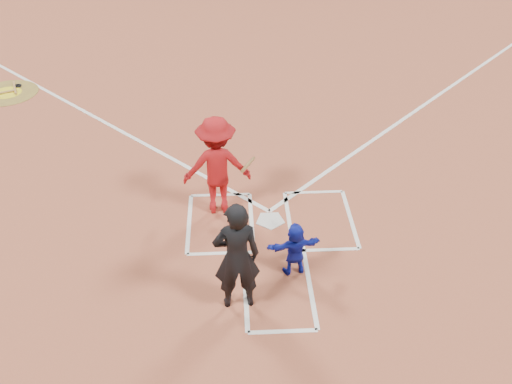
{
  "coord_description": "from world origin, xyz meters",
  "views": [
    {
      "loc": [
        -0.72,
        -8.76,
        6.97
      ],
      "look_at": [
        -0.3,
        -0.4,
        1.0
      ],
      "focal_mm": 40.0,
      "sensor_mm": 36.0,
      "label": 1
    }
  ],
  "objects_px": {
    "umpire": "(237,257)",
    "batter_at_plate": "(217,166)",
    "catcher": "(295,249)",
    "home_plate": "(270,220)",
    "on_deck_circle": "(7,93)"
  },
  "relations": [
    {
      "from": "umpire",
      "to": "batter_at_plate",
      "type": "bearing_deg",
      "value": -88.36
    },
    {
      "from": "catcher",
      "to": "umpire",
      "type": "distance_m",
      "value": 1.33
    },
    {
      "from": "batter_at_plate",
      "to": "umpire",
      "type": "bearing_deg",
      "value": -82.93
    },
    {
      "from": "home_plate",
      "to": "batter_at_plate",
      "type": "height_order",
      "value": "batter_at_plate"
    },
    {
      "from": "on_deck_circle",
      "to": "catcher",
      "type": "distance_m",
      "value": 10.44
    },
    {
      "from": "home_plate",
      "to": "batter_at_plate",
      "type": "distance_m",
      "value": 1.5
    },
    {
      "from": "umpire",
      "to": "batter_at_plate",
      "type": "relative_size",
      "value": 0.99
    },
    {
      "from": "catcher",
      "to": "batter_at_plate",
      "type": "xyz_separation_m",
      "value": [
        -1.33,
        1.89,
        0.51
      ]
    },
    {
      "from": "catcher",
      "to": "umpire",
      "type": "relative_size",
      "value": 0.51
    },
    {
      "from": "home_plate",
      "to": "umpire",
      "type": "xyz_separation_m",
      "value": [
        -0.69,
        -2.15,
        1.0
      ]
    },
    {
      "from": "catcher",
      "to": "batter_at_plate",
      "type": "relative_size",
      "value": 0.5
    },
    {
      "from": "home_plate",
      "to": "on_deck_circle",
      "type": "relative_size",
      "value": 0.35
    },
    {
      "from": "on_deck_circle",
      "to": "home_plate",
      "type": "bearing_deg",
      "value": -41.23
    },
    {
      "from": "catcher",
      "to": "umpire",
      "type": "bearing_deg",
      "value": 24.86
    },
    {
      "from": "home_plate",
      "to": "on_deck_circle",
      "type": "distance_m",
      "value": 9.21
    }
  ]
}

